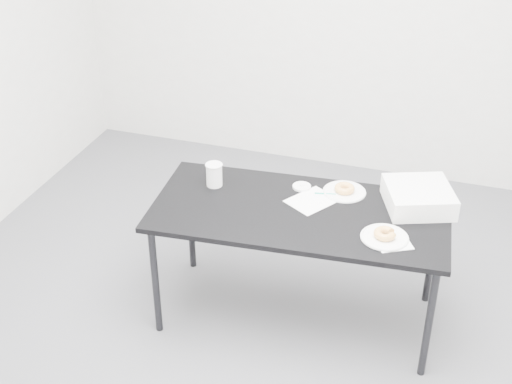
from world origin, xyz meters
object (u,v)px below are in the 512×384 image
(table, at_px, (299,219))
(plate_far, at_px, (344,192))
(bakery_box, at_px, (419,197))
(donut_near, at_px, (385,234))
(coffee_cup, at_px, (214,175))
(scorecard, at_px, (312,201))
(pen, at_px, (325,194))
(donut_far, at_px, (345,188))
(plate_near, at_px, (384,237))

(table, distance_m, plate_far, 0.32)
(plate_far, relative_size, bakery_box, 0.70)
(donut_near, relative_size, coffee_cup, 0.84)
(scorecard, height_order, pen, pen)
(pen, height_order, donut_far, donut_far)
(table, xyz_separation_m, plate_far, (0.18, 0.25, 0.06))
(scorecard, distance_m, plate_far, 0.20)
(plate_near, relative_size, plate_far, 1.01)
(donut_far, bearing_deg, scorecard, -136.40)
(plate_far, xyz_separation_m, bakery_box, (0.40, -0.02, 0.05))
(pen, height_order, bakery_box, bakery_box)
(scorecard, distance_m, donut_near, 0.49)
(scorecard, bearing_deg, plate_near, 3.46)
(scorecard, bearing_deg, bakery_box, 44.64)
(plate_far, bearing_deg, bakery_box, -2.87)
(plate_far, xyz_separation_m, coffee_cup, (-0.70, -0.15, 0.06))
(coffee_cup, bearing_deg, pen, 8.41)
(plate_far, height_order, donut_far, donut_far)
(pen, relative_size, donut_far, 1.04)
(donut_far, distance_m, bakery_box, 0.40)
(donut_far, xyz_separation_m, bakery_box, (0.40, -0.02, 0.03))
(scorecard, relative_size, bakery_box, 0.74)
(table, xyz_separation_m, donut_far, (0.18, 0.25, 0.08))
(scorecard, distance_m, coffee_cup, 0.56)
(table, distance_m, bakery_box, 0.63)
(donut_near, bearing_deg, plate_near, -90.00)
(table, height_order, donut_near, donut_near)
(plate_far, bearing_deg, donut_far, 0.00)
(plate_far, bearing_deg, pen, -149.24)
(scorecard, relative_size, plate_far, 1.05)
(scorecard, xyz_separation_m, plate_near, (0.43, -0.23, 0.01))
(pen, xyz_separation_m, donut_near, (0.37, -0.32, 0.02))
(table, bearing_deg, pen, 60.56)
(donut_far, relative_size, bakery_box, 0.33)
(pen, xyz_separation_m, plate_far, (0.09, 0.06, -0.00))
(table, distance_m, donut_near, 0.49)
(table, xyz_separation_m, bakery_box, (0.58, 0.23, 0.11))
(plate_far, height_order, bakery_box, bakery_box)
(pen, xyz_separation_m, bakery_box, (0.49, 0.04, 0.05))
(scorecard, relative_size, donut_near, 2.22)
(donut_near, distance_m, donut_far, 0.47)
(scorecard, xyz_separation_m, pen, (0.05, 0.08, 0.00))
(donut_near, height_order, plate_far, donut_near)
(donut_near, distance_m, plate_far, 0.47)
(scorecard, bearing_deg, donut_far, 75.80)
(donut_near, bearing_deg, coffee_cup, 166.91)
(scorecard, relative_size, coffee_cup, 1.87)
(scorecard, relative_size, plate_near, 1.04)
(donut_far, height_order, coffee_cup, coffee_cup)
(coffee_cup, bearing_deg, plate_near, -13.09)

